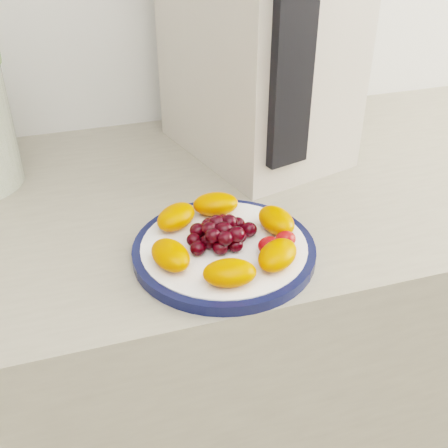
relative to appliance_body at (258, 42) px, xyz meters
name	(u,v)px	position (x,y,z in m)	size (l,w,h in m)	color
counter	(171,390)	(-0.21, -0.12, -0.64)	(3.50, 0.60, 0.90)	gray
cabinet_face	(172,400)	(-0.21, -0.12, -0.67)	(3.48, 0.58, 0.84)	#936550
plate_rim	(224,251)	(-0.15, -0.30, -0.18)	(0.24, 0.24, 0.01)	#0C1236
plate_face	(224,250)	(-0.15, -0.30, -0.18)	(0.22, 0.22, 0.02)	white
appliance_body	(258,42)	(0.00, 0.00, 0.00)	(0.22, 0.31, 0.38)	#BCB0A2
appliance_panel	(291,71)	(-0.01, -0.17, 0.01)	(0.07, 0.02, 0.29)	black
fruit_plate	(227,236)	(-0.15, -0.30, -0.16)	(0.21, 0.21, 0.03)	#D54E00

